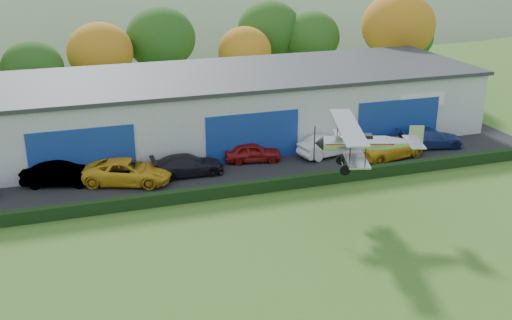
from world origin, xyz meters
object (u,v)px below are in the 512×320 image
object	(u,v)px
hangar	(230,105)
car_1	(60,174)
car_2	(128,172)
biplane	(363,141)
car_3	(187,165)
car_5	(329,145)
car_6	(389,147)
car_4	(253,152)
car_7	(430,138)

from	to	relation	value
hangar	car_1	distance (m)	15.23
car_2	biplane	distance (m)	15.76
hangar	car_3	xyz separation A→B (m)	(-5.20, -7.49, -1.88)
car_5	car_6	size ratio (longest dim) A/B	0.85
car_6	car_1	bearing A→B (deg)	72.94
car_3	car_5	distance (m)	10.89
car_1	car_6	world-z (taller)	car_1
biplane	car_1	bearing A→B (deg)	168.13
car_2	car_6	xyz separation A→B (m)	(19.12, -0.94, -0.03)
car_3	car_5	size ratio (longest dim) A/B	1.05
biplane	hangar	bearing A→B (deg)	119.63
car_4	car_5	xyz separation A→B (m)	(5.79, -0.58, 0.08)
hangar	car_7	bearing A→B (deg)	-28.71
hangar	car_2	bearing A→B (deg)	-140.43
car_3	car_5	world-z (taller)	car_5
car_2	car_3	xyz separation A→B (m)	(4.09, 0.18, -0.08)
hangar	car_4	size ratio (longest dim) A/B	9.79
hangar	car_4	distance (m)	6.60
car_3	car_5	xyz separation A→B (m)	(10.88, 0.59, 0.06)
car_5	biplane	bearing A→B (deg)	153.73
car_2	car_4	world-z (taller)	car_2
hangar	car_2	distance (m)	12.18
car_4	car_6	bearing A→B (deg)	-93.08
car_1	biplane	distance (m)	19.91
car_1	car_4	size ratio (longest dim) A/B	1.17
biplane	car_7	bearing A→B (deg)	56.83
car_2	car_7	size ratio (longest dim) A/B	1.14
car_1	biplane	world-z (taller)	biplane
car_4	car_5	distance (m)	5.82
car_2	car_5	distance (m)	14.99
hangar	car_4	bearing A→B (deg)	-91.04
car_6	biplane	distance (m)	10.55
car_1	car_2	bearing A→B (deg)	-88.93
car_4	biplane	distance (m)	11.15
car_7	car_4	bearing A→B (deg)	94.12
car_1	car_3	size ratio (longest dim) A/B	0.97
car_2	car_6	size ratio (longest dim) A/B	1.04
car_1	car_3	bearing A→B (deg)	-81.04
car_6	car_2	bearing A→B (deg)	75.02
biplane	car_5	bearing A→B (deg)	94.25
car_4	biplane	size ratio (longest dim) A/B	0.57
car_2	car_4	distance (m)	9.27
hangar	biplane	size ratio (longest dim) A/B	5.59
hangar	car_1	bearing A→B (deg)	-154.09
car_5	car_4	bearing A→B (deg)	71.38
car_2	biplane	xyz separation A→B (m)	(12.75, -8.56, 3.52)
car_2	car_5	xyz separation A→B (m)	(14.97, 0.77, -0.02)
car_1	biplane	size ratio (longest dim) A/B	0.67
car_4	car_7	bearing A→B (deg)	-85.51
car_5	biplane	xyz separation A→B (m)	(-2.21, -9.34, 3.54)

